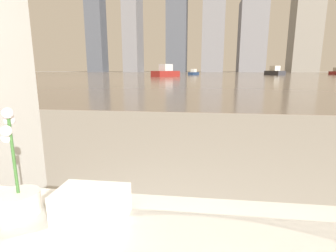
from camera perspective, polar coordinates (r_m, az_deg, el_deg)
name	(u,v)px	position (r m, az deg, el deg)	size (l,w,h in m)	color
potted_orchid	(18,194)	(1.24, -29.83, -12.66)	(0.16, 0.16, 0.43)	silver
towel_stack	(92,204)	(1.10, -16.25, -16.04)	(0.27, 0.17, 0.12)	white
harbor_water	(201,74)	(61.99, 7.28, 11.06)	(180.00, 110.00, 0.01)	gray
harbor_boat_0	(194,73)	(56.38, 5.60, 11.45)	(2.29, 3.52, 1.25)	navy
harbor_boat_1	(166,72)	(42.02, -0.47, 11.60)	(4.17, 5.38, 1.95)	maroon
harbor_boat_2	(275,72)	(59.17, 22.20, 10.87)	(3.27, 5.26, 1.87)	#2D2D33
skyline_tower_1	(133,22)	(123.56, -7.68, 21.50)	(6.40, 13.17, 42.63)	slate
skyline_tower_4	(252,37)	(120.41, 17.82, 17.90)	(10.73, 9.98, 28.49)	slate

